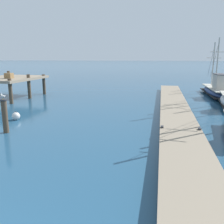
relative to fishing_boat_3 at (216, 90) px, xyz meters
The scene contains 6 objects.
floating_dock 9.35m from the fishing_boat_3, 118.17° to the right, with size 2.78×24.07×0.53m.
fishing_boat_3 is the anchor object (origin of this frame).
pier_platform 18.57m from the fishing_boat_3, 168.10° to the right, with size 5.00×6.32×2.21m.
mooring_piling 18.47m from the fishing_boat_3, 133.56° to the right, with size 0.30×0.30×1.61m.
perched_seagull 18.51m from the fishing_boat_3, 133.54° to the right, with size 0.36×0.24×0.27m.
mooring_buoy 17.48m from the fishing_boat_3, 140.76° to the right, with size 0.45×0.45×0.52m.
Camera 1 is at (3.51, -2.08, 3.57)m, focal length 39.72 mm.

